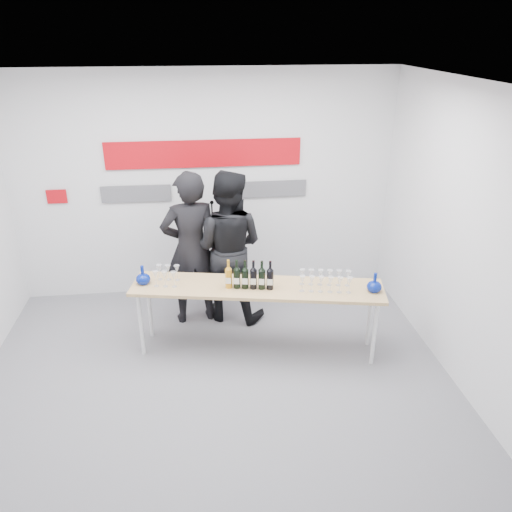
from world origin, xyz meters
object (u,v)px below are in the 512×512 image
at_px(tasting_table, 257,291).
at_px(presenter_right, 227,247).
at_px(presenter_left, 191,249).
at_px(mic_stand, 215,277).

height_order(tasting_table, presenter_right, presenter_right).
xyz_separation_m(tasting_table, presenter_left, (-0.71, 0.78, 0.20)).
bearing_deg(presenter_left, presenter_right, 175.20).
bearing_deg(presenter_left, tasting_table, 123.25).
distance_m(tasting_table, presenter_left, 1.07).
bearing_deg(presenter_left, mic_stand, -149.48).
bearing_deg(mic_stand, presenter_left, -149.45).
relative_size(presenter_left, presenter_right, 1.01).
bearing_deg(tasting_table, presenter_left, 143.54).
bearing_deg(presenter_right, mic_stand, -30.16).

